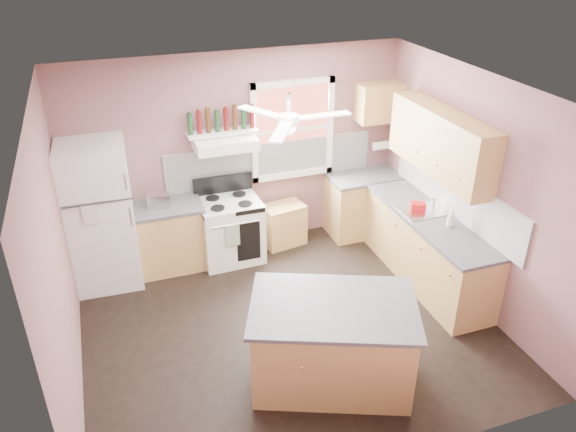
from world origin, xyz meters
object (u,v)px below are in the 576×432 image
object	(u,v)px
toaster	(159,200)
stove	(230,230)
cart	(283,226)
island	(332,344)
refrigerator	(101,215)

from	to	relation	value
toaster	stove	bearing A→B (deg)	10.35
cart	island	size ratio (longest dim) A/B	0.38
refrigerator	stove	xyz separation A→B (m)	(1.59, -0.03, -0.49)
refrigerator	toaster	bearing A→B (deg)	5.93
stove	toaster	bearing A→B (deg)	173.67
refrigerator	cart	xyz separation A→B (m)	(2.38, 0.11, -0.64)
stove	island	size ratio (longest dim) A/B	0.58
refrigerator	cart	bearing A→B (deg)	5.05
toaster	island	xyz separation A→B (m)	(1.25, -2.60, -0.56)
refrigerator	cart	size ratio (longest dim) A/B	3.26
stove	refrigerator	bearing A→B (deg)	177.28
island	cart	bearing A→B (deg)	103.60
cart	island	world-z (taller)	island
toaster	island	bearing A→B (deg)	-49.34
refrigerator	toaster	size ratio (longest dim) A/B	6.60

